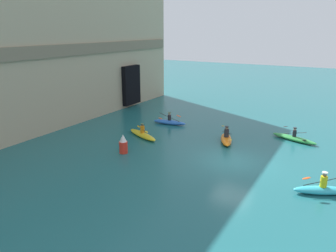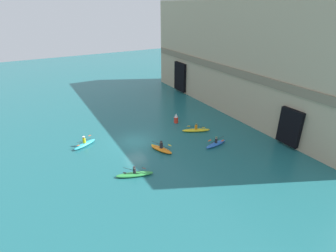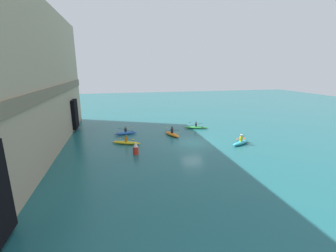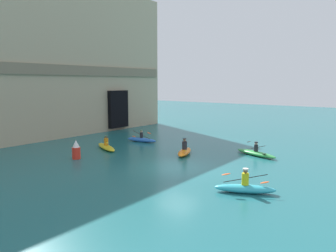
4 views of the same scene
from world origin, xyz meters
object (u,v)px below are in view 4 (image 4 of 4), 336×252
Objects in this scene: kayak_cyan at (245,188)px; kayak_blue at (141,139)px; marker_buoy at (76,150)px; kayak_green at (256,153)px; kayak_orange at (184,151)px; kayak_yellow at (106,147)px.

kayak_cyan is 0.94× the size of kayak_blue.
kayak_cyan is 12.36m from marker_buoy.
kayak_orange is (-2.82, 4.35, 0.06)m from kayak_green.
kayak_orange is at bearing -43.16° from marker_buoy.
kayak_yellow is 3.64m from marker_buoy.
kayak_cyan is 2.19× the size of marker_buoy.
kayak_orange is at bearing -136.09° from kayak_yellow.
kayak_cyan is 0.98× the size of kayak_orange.
kayak_yellow is at bearing 140.20° from kayak_cyan.
marker_buoy is at bearing 155.40° from kayak_cyan.
kayak_cyan is at bearing 30.83° from kayak_orange.
marker_buoy is at bearing -65.73° from kayak_orange.
kayak_blue is (2.00, 6.00, -0.02)m from kayak_orange.
kayak_green is 12.82m from marker_buoy.
kayak_yellow is at bearing -93.50° from kayak_orange.
kayak_yellow is 4.11m from kayak_blue.
kayak_orange is 6.46m from kayak_yellow.
kayak_orange is 7.73m from marker_buoy.
kayak_orange is at bearing -128.01° from kayak_green.
kayak_green is 1.02× the size of kayak_yellow.
kayak_green is 10.38m from kayak_blue.
kayak_cyan is 0.83× the size of kayak_yellow.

